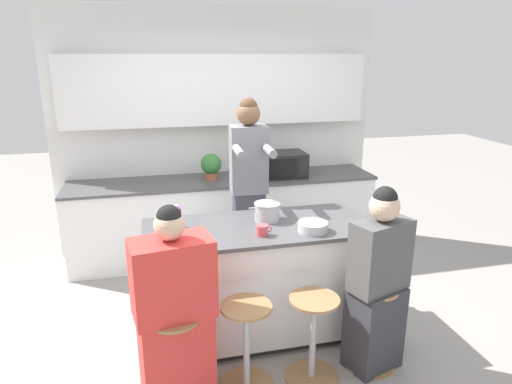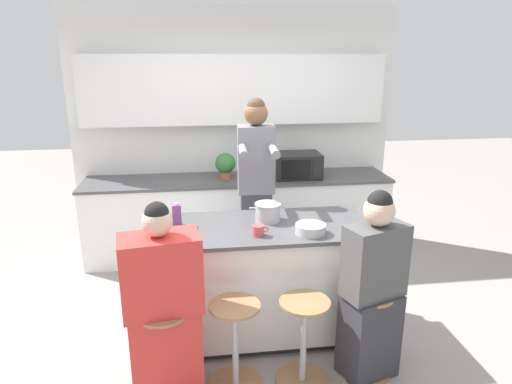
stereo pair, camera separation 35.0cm
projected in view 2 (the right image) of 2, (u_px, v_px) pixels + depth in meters
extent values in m
plane|color=gray|center=(257.00, 331.00, 3.78)|extent=(16.00, 16.00, 0.00)
cube|color=silver|center=(235.00, 131.00, 5.22)|extent=(3.61, 0.06, 2.70)
cube|color=white|center=(235.00, 90.00, 4.97)|extent=(3.32, 0.16, 0.75)
cube|color=white|center=(239.00, 217.00, 5.15)|extent=(3.32, 0.62, 0.86)
cube|color=#4C4C4F|center=(238.00, 179.00, 5.02)|extent=(3.35, 0.65, 0.03)
cube|color=black|center=(257.00, 328.00, 3.77)|extent=(1.63, 0.64, 0.06)
cube|color=white|center=(257.00, 279.00, 3.64)|extent=(1.71, 0.72, 0.84)
cube|color=#4C4C4F|center=(257.00, 228.00, 3.51)|extent=(1.75, 0.76, 0.03)
cylinder|color=#B7BABC|center=(165.00, 354.00, 3.00)|extent=(0.04, 0.04, 0.60)
cylinder|color=#997047|center=(162.00, 313.00, 2.91)|extent=(0.34, 0.34, 0.02)
cylinder|color=#997047|center=(236.00, 384.00, 3.16)|extent=(0.38, 0.38, 0.01)
cylinder|color=#B7BABC|center=(235.00, 346.00, 3.07)|extent=(0.04, 0.04, 0.60)
cylinder|color=#997047|center=(235.00, 306.00, 2.98)|extent=(0.34, 0.34, 0.02)
cylinder|color=#997047|center=(302.00, 380.00, 3.21)|extent=(0.38, 0.38, 0.01)
cylinder|color=#B7BABC|center=(303.00, 342.00, 3.12)|extent=(0.04, 0.04, 0.60)
cylinder|color=#997047|center=(305.00, 302.00, 3.03)|extent=(0.34, 0.34, 0.02)
cylinder|color=#997047|center=(363.00, 369.00, 3.31)|extent=(0.38, 0.38, 0.01)
cylinder|color=#B7BABC|center=(366.00, 333.00, 3.22)|extent=(0.04, 0.04, 0.60)
cylinder|color=#997047|center=(370.00, 294.00, 3.13)|extent=(0.34, 0.34, 0.02)
cube|color=#383842|center=(256.00, 242.00, 4.32)|extent=(0.29, 0.23, 0.99)
cube|color=slate|center=(256.00, 159.00, 4.09)|extent=(0.34, 0.24, 0.61)
cylinder|color=slate|center=(243.00, 151.00, 3.77)|extent=(0.09, 0.34, 0.07)
cylinder|color=slate|center=(274.00, 151.00, 3.79)|extent=(0.09, 0.34, 0.07)
sphere|color=brown|center=(256.00, 114.00, 3.97)|extent=(0.22, 0.22, 0.21)
sphere|color=#513823|center=(256.00, 107.00, 3.95)|extent=(0.17, 0.17, 0.16)
cube|color=red|center=(166.00, 351.00, 3.02)|extent=(0.49, 0.33, 0.63)
cube|color=red|center=(161.00, 274.00, 2.86)|extent=(0.54, 0.36, 0.51)
sphere|color=#DBB293|center=(157.00, 222.00, 2.75)|extent=(0.22, 0.22, 0.19)
sphere|color=black|center=(157.00, 214.00, 2.74)|extent=(0.17, 0.17, 0.15)
cube|color=#333338|center=(369.00, 335.00, 3.20)|extent=(0.44, 0.37, 0.63)
cube|color=#4C4C4C|center=(375.00, 261.00, 3.03)|extent=(0.46, 0.34, 0.50)
sphere|color=#DBB293|center=(379.00, 211.00, 2.93)|extent=(0.26, 0.26, 0.20)
sphere|color=black|center=(380.00, 202.00, 2.91)|extent=(0.21, 0.21, 0.16)
cylinder|color=#B7BABC|center=(268.00, 212.00, 3.60)|extent=(0.20, 0.20, 0.13)
cylinder|color=#B7BABC|center=(268.00, 204.00, 3.58)|extent=(0.21, 0.21, 0.01)
cylinder|color=#B7BABC|center=(252.00, 208.00, 3.58)|extent=(0.05, 0.01, 0.01)
cylinder|color=#B7BABC|center=(283.00, 207.00, 3.61)|extent=(0.05, 0.01, 0.01)
cylinder|color=#B7BABC|center=(311.00, 229.00, 3.35)|extent=(0.22, 0.22, 0.07)
cylinder|color=#DB4C51|center=(258.00, 230.00, 3.31)|extent=(0.09, 0.09, 0.08)
torus|color=#DB4C51|center=(266.00, 230.00, 3.32)|extent=(0.04, 0.01, 0.04)
ellipsoid|color=yellow|center=(165.00, 235.00, 3.27)|extent=(0.14, 0.05, 0.06)
ellipsoid|color=yellow|center=(160.00, 233.00, 3.30)|extent=(0.11, 0.13, 0.06)
ellipsoid|color=yellow|center=(170.00, 232.00, 3.31)|extent=(0.12, 0.12, 0.06)
cube|color=#7A428E|center=(177.00, 215.00, 3.50)|extent=(0.07, 0.07, 0.17)
cylinder|color=white|center=(176.00, 204.00, 3.47)|extent=(0.03, 0.03, 0.02)
cube|color=black|center=(297.00, 165.00, 5.02)|extent=(0.51, 0.37, 0.27)
cube|color=black|center=(296.00, 170.00, 4.83)|extent=(0.32, 0.01, 0.20)
cube|color=black|center=(317.00, 169.00, 4.86)|extent=(0.09, 0.01, 0.22)
cylinder|color=#A86042|center=(226.00, 175.00, 4.99)|extent=(0.13, 0.13, 0.08)
sphere|color=#387538|center=(225.00, 163.00, 4.95)|extent=(0.22, 0.22, 0.22)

